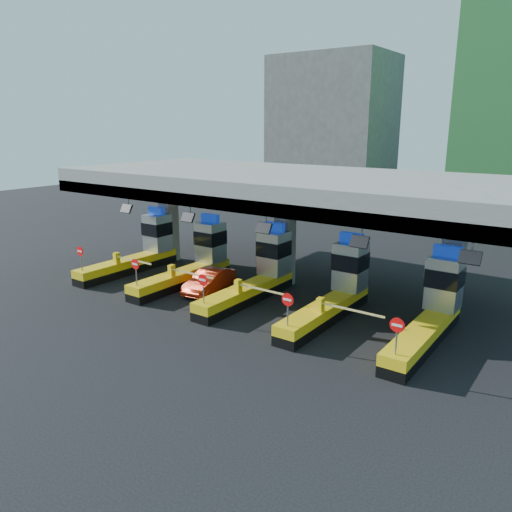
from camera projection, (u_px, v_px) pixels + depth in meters
The scene contains 9 objects.
ground at pixel (257, 297), 29.12m from camera, with size 120.00×120.00×0.00m, color black.
toll_canopy at pixel (284, 187), 29.81m from camera, with size 28.00×12.09×7.00m.
toll_lane_far_left at pixel (142, 249), 34.61m from camera, with size 4.43×8.00×4.16m.
toll_lane_left at pixel (195, 260), 31.79m from camera, with size 4.43×8.00×4.16m.
toll_lane_center at pixel (259, 273), 28.98m from camera, with size 4.43×8.00×4.16m.
toll_lane_right at pixel (337, 289), 26.16m from camera, with size 4.43×8.00×4.16m.
toll_lane_far_right at pixel (434, 309), 23.35m from camera, with size 4.43×8.00×4.16m.
bg_building_concrete at pixel (332, 131), 63.00m from camera, with size 14.00×10.00×18.00m, color #4C4C49.
red_car at pixel (209, 281), 29.94m from camera, with size 1.43×4.10×1.35m, color red.
Camera 1 is at (16.01, -22.41, 9.76)m, focal length 35.00 mm.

